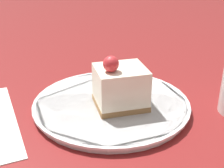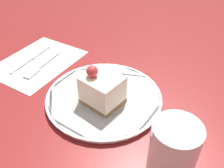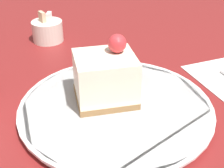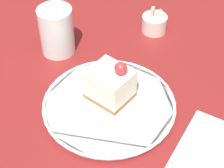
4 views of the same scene
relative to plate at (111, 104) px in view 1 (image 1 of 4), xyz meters
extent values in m
plane|color=maroon|center=(0.01, 0.01, -0.01)|extent=(4.00, 4.00, 0.00)
cylinder|color=white|center=(0.00, 0.00, 0.00)|extent=(0.27, 0.27, 0.01)
cylinder|color=white|center=(0.00, 0.00, 0.00)|extent=(0.28, 0.28, 0.00)
cube|color=olive|center=(-0.01, 0.02, 0.01)|extent=(0.09, 0.08, 0.01)
cube|color=white|center=(-0.01, 0.02, 0.05)|extent=(0.09, 0.08, 0.06)
sphere|color=red|center=(0.01, 0.03, 0.09)|extent=(0.03, 0.03, 0.03)
camera|label=1|loc=(0.17, 0.47, 0.27)|focal=50.00mm
camera|label=2|loc=(-0.28, 0.37, 0.41)|focal=40.00mm
camera|label=3|loc=(-0.12, -0.35, 0.27)|focal=50.00mm
camera|label=4|loc=(0.31, -0.45, 0.59)|focal=60.00mm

